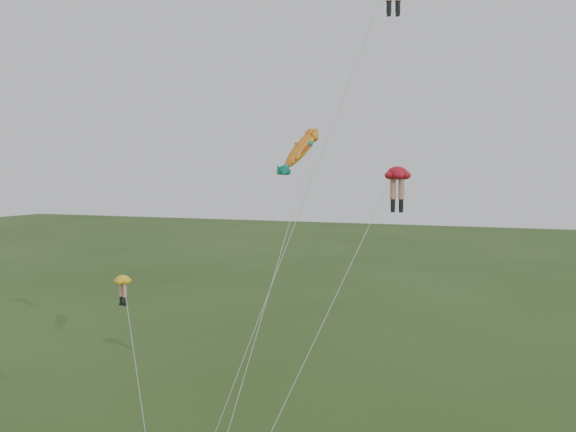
% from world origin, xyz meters
% --- Properties ---
extents(legs_kite_red_mid, '(5.81, 8.74, 14.52)m').
position_xyz_m(legs_kite_red_mid, '(7.40, 5.98, 13.74)').
color(legs_kite_red_mid, red).
rests_on(legs_kite_red_mid, ground).
extents(legs_kite_yellow, '(4.67, 4.15, 9.12)m').
position_xyz_m(legs_kite_yellow, '(-4.81, 0.33, 8.30)').
color(legs_kite_yellow, yellow).
rests_on(legs_kite_yellow, ground).
extents(fish_kite, '(2.22, 12.39, 17.10)m').
position_xyz_m(fish_kite, '(1.23, 9.10, 15.55)').
color(fish_kite, yellow).
rests_on(fish_kite, ground).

